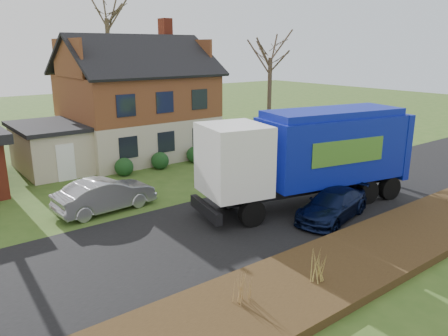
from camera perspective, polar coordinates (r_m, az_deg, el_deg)
ground at (r=19.17m, az=3.02°, el=-6.84°), size 120.00×120.00×0.00m
road at (r=19.17m, az=3.03°, el=-6.81°), size 80.00×7.00×0.02m
mulch_verge at (r=15.86m, az=15.86°, el=-11.87°), size 80.00×3.50×0.30m
main_house at (r=30.47m, az=-12.10°, el=9.03°), size 12.95×8.95×9.26m
garbage_truck at (r=20.77m, az=11.42°, el=2.14°), size 10.84×4.88×4.49m
silver_sedan at (r=20.75m, az=-15.26°, el=-3.40°), size 4.70×1.95×1.51m
navy_wagon at (r=19.71m, az=14.00°, el=-4.69°), size 4.67×2.72×1.27m
tree_front_east at (r=31.44m, az=6.14°, el=16.08°), size 3.39×3.39×9.41m
tree_back at (r=40.17m, az=-15.23°, el=20.15°), size 4.13×4.13×13.07m
grass_clump_west at (r=12.75m, az=2.42°, el=-15.28°), size 0.35×0.29×0.92m
grass_clump_mid at (r=13.96m, az=12.14°, el=-12.39°), size 0.38×0.31×1.06m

